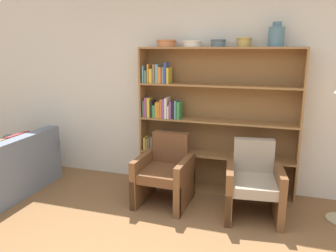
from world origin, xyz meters
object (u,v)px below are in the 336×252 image
Objects in this scene: armchair_cushioned at (253,183)px; bookshelf at (203,122)px; bowl_copper at (244,42)px; bowl_cream at (166,43)px; vase_tall at (276,36)px; bowl_terracotta at (192,43)px; armchair_leather at (165,173)px; bowl_slate at (218,42)px.

bookshelf is at bearing -44.23° from armchair_cushioned.
bowl_cream is at bearing -180.00° from bowl_copper.
vase_tall reaches higher than bowl_cream.
bowl_cream reaches higher than armchair_cushioned.
vase_tall is (1.39, 0.00, 0.07)m from bowl_cream.
bowl_copper is at bearing 0.00° from bowl_cream.
bowl_terracotta is at bearing 180.00° from bowl_copper.
bowl_copper reaches higher than armchair_leather.
bowl_terracotta is (0.35, 0.00, -0.01)m from bowl_cream.
armchair_leather is at bearing -156.24° from vase_tall.
bowl_cream is 0.69m from bowl_slate.
bowl_cream is 1.39× the size of bowl_copper.
armchair_leather is at bearing -74.00° from bowl_cream.
armchair_leather is (-1.24, -0.54, -1.69)m from vase_tall.
bowl_copper is at bearing 0.00° from bowl_slate.
bowl_cream is at bearing -180.00° from vase_tall.
armchair_cushioned is (0.90, -0.54, -1.62)m from bowl_terracotta.
bowl_cream is (-0.51, -0.02, 1.05)m from bookshelf.
bowl_slate is 1.80m from armchair_cushioned.
bowl_slate reaches higher than armchair_cushioned.
vase_tall reaches higher than bowl_terracotta.
bowl_slate is (0.69, 0.00, 0.00)m from bowl_cream.
bookshelf is 10.45× the size of bowl_slate.
armchair_leather is (0.16, -0.54, -1.62)m from bowl_cream.
bowl_slate is at bearing 0.00° from bowl_cream.
vase_tall reaches higher than armchair_cushioned.
bowl_slate is 0.70m from vase_tall.
bowl_terracotta is at bearing -172.19° from bookshelf.
bowl_copper is at bearing -145.37° from armchair_leather.
bowl_slate is at bearing -132.35° from armchair_leather.
bowl_copper reaches higher than bowl_slate.
bowl_copper is 0.22× the size of armchair_cushioned.
bowl_cream is 0.93× the size of vase_tall.
bowl_slate is 0.23× the size of armchair_leather.
bowl_copper is at bearing 0.00° from bowl_terracotta.
bowl_cream is at bearing -177.51° from bookshelf.
bowl_slate is 1.04× the size of bowl_copper.
bowl_terracotta is 1.93m from armchair_cushioned.
bowl_copper is at bearing -2.57° from bookshelf.
bowl_slate is 0.32m from bowl_copper.
bowl_slate is at bearing 180.00° from vase_tall.
vase_tall is (0.70, 0.00, 0.07)m from bowl_slate.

